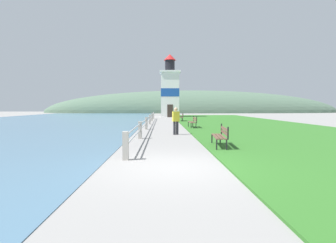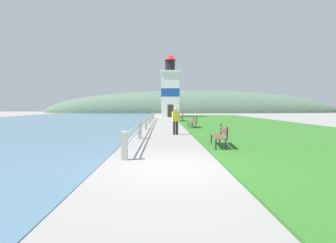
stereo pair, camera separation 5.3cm
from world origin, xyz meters
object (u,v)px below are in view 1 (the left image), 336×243
object	(u,v)px
park_bench_near	(221,135)
park_bench_far	(181,117)
person_strolling	(176,120)
lighthouse	(170,91)
park_bench_midway	(193,121)

from	to	relation	value
park_bench_near	park_bench_far	xyz separation A→B (m)	(-0.21, 19.05, -0.00)
park_bench_near	person_strolling	world-z (taller)	person_strolling
person_strolling	lighthouse	bearing A→B (deg)	-17.77
park_bench_far	lighthouse	bearing A→B (deg)	-83.77
park_bench_near	lighthouse	size ratio (longest dim) A/B	0.19
park_bench_far	person_strolling	size ratio (longest dim) A/B	1.15
park_bench_near	park_bench_far	world-z (taller)	same
park_bench_near	person_strolling	xyz separation A→B (m)	(-1.60, 5.00, 0.35)
park_bench_near	park_bench_far	bearing A→B (deg)	-84.05
park_bench_midway	lighthouse	distance (m)	22.47
park_bench_far	person_strolling	world-z (taller)	person_strolling
park_bench_midway	lighthouse	world-z (taller)	lighthouse
park_bench_near	lighthouse	distance (m)	32.09
lighthouse	park_bench_far	bearing A→B (deg)	-85.78
park_bench_near	lighthouse	world-z (taller)	lighthouse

